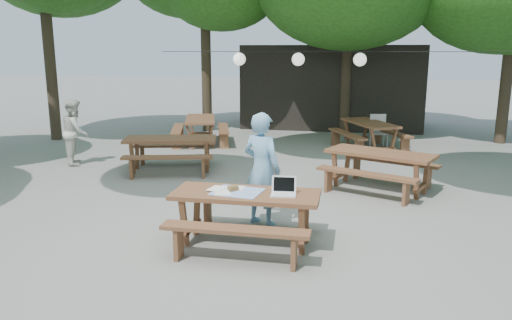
{
  "coord_description": "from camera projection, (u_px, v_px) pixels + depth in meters",
  "views": [
    {
      "loc": [
        1.35,
        -7.4,
        2.65
      ],
      "look_at": [
        -0.07,
        -0.31,
        1.05
      ],
      "focal_mm": 35.0,
      "sensor_mm": 36.0,
      "label": 1
    }
  ],
  "objects": [
    {
      "name": "ground",
      "position": [
        264.0,
        220.0,
        7.91
      ],
      "size": [
        80.0,
        80.0,
        0.0
      ],
      "primitive_type": "plane",
      "color": "slate",
      "rests_on": "ground"
    },
    {
      "name": "picnic_table_nw",
      "position": [
        171.0,
        154.0,
        11.08
      ],
      "size": [
        2.23,
        2.0,
        0.75
      ],
      "rotation": [
        0.0,
        0.0,
        0.25
      ],
      "color": "brown",
      "rests_on": "ground"
    },
    {
      "name": "woman",
      "position": [
        262.0,
        169.0,
        7.58
      ],
      "size": [
        0.75,
        0.65,
        1.75
      ],
      "primitive_type": "imported",
      "rotation": [
        0.0,
        0.0,
        2.71
      ],
      "color": "#74ABD5",
      "rests_on": "ground"
    },
    {
      "name": "plastic_chair",
      "position": [
        379.0,
        138.0,
        13.82
      ],
      "size": [
        0.52,
        0.52,
        0.9
      ],
      "rotation": [
        0.0,
        0.0,
        0.21
      ],
      "color": "silver",
      "rests_on": "ground"
    },
    {
      "name": "picnic_table_far_e",
      "position": [
        369.0,
        135.0,
        13.48
      ],
      "size": [
        2.25,
        2.4,
        0.75
      ],
      "rotation": [
        0.0,
        0.0,
        2.02
      ],
      "color": "brown",
      "rests_on": "ground"
    },
    {
      "name": "picnic_table_far_w",
      "position": [
        201.0,
        131.0,
        14.25
      ],
      "size": [
        2.05,
        2.27,
        0.75
      ],
      "rotation": [
        0.0,
        0.0,
        1.86
      ],
      "color": "brown",
      "rests_on": "ground"
    },
    {
      "name": "picnic_table_ne",
      "position": [
        379.0,
        170.0,
        9.55
      ],
      "size": [
        2.38,
        2.21,
        0.75
      ],
      "rotation": [
        0.0,
        0.0,
        -0.42
      ],
      "color": "brown",
      "rests_on": "ground"
    },
    {
      "name": "paper_lanterns",
      "position": [
        299.0,
        59.0,
        13.17
      ],
      "size": [
        9.0,
        0.34,
        0.38
      ],
      "color": "black",
      "rests_on": "ground"
    },
    {
      "name": "pavilion",
      "position": [
        332.0,
        86.0,
        17.56
      ],
      "size": [
        6.0,
        3.0,
        2.8
      ],
      "primitive_type": "cube",
      "color": "black",
      "rests_on": "ground"
    },
    {
      "name": "laptop",
      "position": [
        284.0,
        190.0,
        6.69
      ],
      "size": [
        0.35,
        0.28,
        0.24
      ],
      "rotation": [
        0.0,
        0.0,
        0.07
      ],
      "color": "white",
      "rests_on": "main_picnic_table"
    },
    {
      "name": "second_person",
      "position": [
        75.0,
        132.0,
        11.7
      ],
      "size": [
        0.85,
        0.92,
        1.53
      ],
      "primitive_type": "imported",
      "rotation": [
        0.0,
        0.0,
        2.03
      ],
      "color": "silver",
      "rests_on": "ground"
    },
    {
      "name": "tabletop_clutter",
      "position": [
        235.0,
        191.0,
        6.83
      ],
      "size": [
        0.8,
        0.64,
        0.08
      ],
      "color": "blue",
      "rests_on": "main_picnic_table"
    },
    {
      "name": "main_picnic_table",
      "position": [
        246.0,
        218.0,
        6.87
      ],
      "size": [
        2.0,
        1.58,
        0.75
      ],
      "color": "brown",
      "rests_on": "ground"
    }
  ]
}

